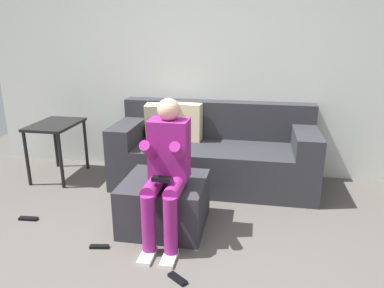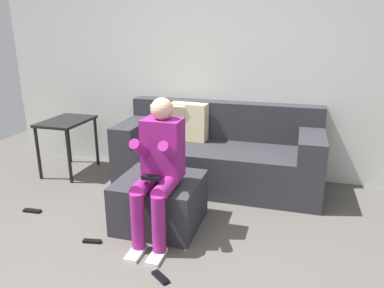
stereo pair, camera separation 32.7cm
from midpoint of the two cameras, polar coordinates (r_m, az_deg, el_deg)
name	(u,v)px [view 2 (the right image)]	position (r m, az deg, el deg)	size (l,w,h in m)	color
wall_back	(212,56)	(4.22, 5.47, 13.41)	(5.19, 0.10, 2.68)	silver
couch_sectional	(217,154)	(3.99, 6.27, -1.57)	(2.13, 0.84, 0.86)	#2D2D33
ottoman	(160,202)	(3.19, -2.05, -9.03)	(0.69, 0.65, 0.42)	#2D2D33
person_seated	(159,164)	(2.84, -1.93, -3.25)	(0.31, 0.63, 1.13)	#8C1E72
side_table	(67,128)	(4.42, -16.95, 2.33)	(0.46, 0.64, 0.63)	black
remote_near_ottoman	(161,277)	(2.66, -1.20, -20.14)	(0.16, 0.05, 0.02)	black
remote_by_storage_bin	(92,241)	(3.09, -12.30, -14.67)	(0.15, 0.04, 0.02)	black
remote_under_side_table	(32,211)	(3.71, -21.33, -9.72)	(0.17, 0.05, 0.02)	black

